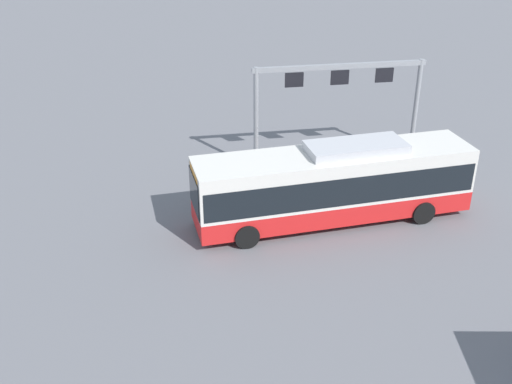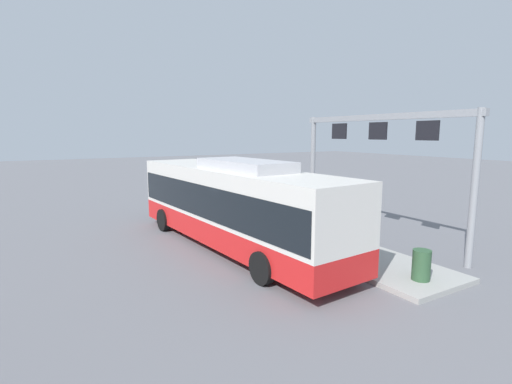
# 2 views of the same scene
# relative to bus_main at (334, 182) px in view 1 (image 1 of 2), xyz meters

# --- Properties ---
(ground_plane) EXTENTS (120.00, 120.00, 0.00)m
(ground_plane) POSITION_rel_bus_main_xyz_m (0.01, 0.00, -1.81)
(ground_plane) COLOR slate
(platform_curb) EXTENTS (10.00, 2.80, 0.16)m
(platform_curb) POSITION_rel_bus_main_xyz_m (-1.95, -3.24, -1.73)
(platform_curb) COLOR #9E9E99
(platform_curb) RESTS_ON ground
(bus_main) EXTENTS (11.84, 3.44, 3.46)m
(bus_main) POSITION_rel_bus_main_xyz_m (0.00, 0.00, 0.00)
(bus_main) COLOR red
(bus_main) RESTS_ON ground
(person_boarding) EXTENTS (0.34, 0.52, 1.67)m
(person_boarding) POSITION_rel_bus_main_xyz_m (2.43, -3.41, -0.76)
(person_boarding) COLOR black
(person_boarding) RESTS_ON platform_curb
(person_waiting_near) EXTENTS (0.35, 0.53, 1.67)m
(person_waiting_near) POSITION_rel_bus_main_xyz_m (1.56, -3.16, -0.76)
(person_waiting_near) COLOR maroon
(person_waiting_near) RESTS_ON platform_curb
(person_waiting_mid) EXTENTS (0.54, 0.61, 1.67)m
(person_waiting_mid) POSITION_rel_bus_main_xyz_m (0.91, -3.83, -0.76)
(person_waiting_mid) COLOR #334C8C
(person_waiting_mid) RESTS_ON platform_curb
(platform_sign_gantry) EXTENTS (8.61, 0.24, 5.20)m
(platform_sign_gantry) POSITION_rel_bus_main_xyz_m (-1.84, -5.72, 1.90)
(platform_sign_gantry) COLOR gray
(platform_sign_gantry) RESTS_ON ground
(trash_bin) EXTENTS (0.52, 0.52, 0.90)m
(trash_bin) POSITION_rel_bus_main_xyz_m (-6.10, -3.05, -1.20)
(trash_bin) COLOR #2D5133
(trash_bin) RESTS_ON platform_curb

